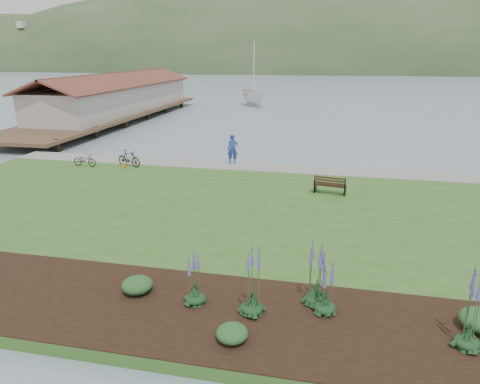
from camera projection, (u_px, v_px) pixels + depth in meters
The scene contains 19 objects.
ground at pixel (227, 208), 22.02m from camera, with size 600.00×600.00×0.00m, color gray.
lawn at pixel (217, 218), 20.10m from camera, with size 34.00×20.00×0.40m, color #315C20.
shoreline_path at pixel (252, 167), 28.31m from camera, with size 34.00×2.20×0.03m, color gray.
garden_bed at pixel (249, 317), 12.19m from camera, with size 24.00×4.40×0.04m, color black.
far_hillside at pixel (371, 72), 176.24m from camera, with size 580.00×80.00×38.00m, color #344D2B, non-canonical shape.
pier_pavilion at pixel (118, 97), 50.72m from camera, with size 8.00×36.00×5.40m.
park_bench at pixel (330, 185), 22.76m from camera, with size 1.74×0.93×1.03m.
person at pixel (233, 147), 28.79m from camera, with size 0.85×0.59×2.35m, color #213F9B.
bicycle_a at pixel (85, 160), 28.37m from camera, with size 1.63×0.57×0.86m, color black.
bicycle_b at pixel (129, 158), 28.27m from camera, with size 1.80×0.52×1.09m, color black.
sailboat at pixel (254, 106), 64.16m from camera, with size 11.11×11.31×29.28m, color silver.
pannier at pixel (124, 165), 28.11m from camera, with size 0.18×0.27×0.29m, color orange.
echium_0 at pixel (252, 285), 12.05m from camera, with size 0.62×0.62×2.39m.
echium_1 at pixel (326, 293), 12.19m from camera, with size 0.62×0.62×1.75m.
echium_2 at pixel (472, 315), 10.62m from camera, with size 0.62×0.62×2.34m.
echium_4 at pixel (195, 281), 12.61m from camera, with size 0.62×0.62×2.01m.
echium_5 at pixel (317, 275), 12.55m from camera, with size 0.62×0.62×2.23m.
shrub_0 at pixel (137, 285), 13.37m from camera, with size 0.97×0.97×0.49m, color #1E4C21.
shrub_1 at pixel (232, 333), 11.12m from camera, with size 0.85×0.85×0.42m, color #1E4C21.
Camera 1 is at (4.91, -20.11, 7.60)m, focal length 32.00 mm.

